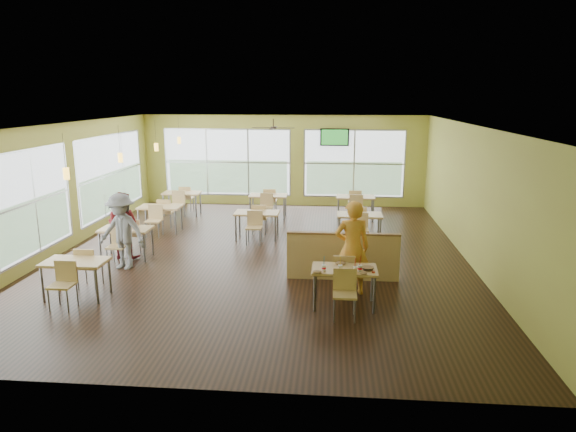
% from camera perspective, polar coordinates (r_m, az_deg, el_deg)
% --- Properties ---
extents(room, '(12.00, 12.04, 3.20)m').
position_cam_1_polar(room, '(12.41, -3.17, 2.71)').
color(room, black).
rests_on(room, ground).
extents(window_bays, '(9.24, 10.24, 2.38)m').
position_cam_1_polar(window_bays, '(15.95, -11.09, 4.40)').
color(window_bays, white).
rests_on(window_bays, room).
extents(main_table, '(1.22, 1.52, 0.87)m').
position_cam_1_polar(main_table, '(9.64, 6.28, -6.46)').
color(main_table, tan).
rests_on(main_table, floor).
extents(half_wall_divider, '(2.40, 0.14, 1.04)m').
position_cam_1_polar(half_wall_divider, '(11.05, 6.11, -4.45)').
color(half_wall_divider, tan).
rests_on(half_wall_divider, floor).
extents(dining_tables, '(6.92, 8.72, 0.87)m').
position_cam_1_polar(dining_tables, '(14.43, -6.30, 0.23)').
color(dining_tables, tan).
rests_on(dining_tables, floor).
extents(pendant_lights, '(0.11, 7.31, 0.86)m').
position_cam_1_polar(pendant_lights, '(13.74, -16.24, 6.84)').
color(pendant_lights, '#2D2119').
rests_on(pendant_lights, ceiling).
extents(ceiling_fan, '(1.25, 1.25, 0.29)m').
position_cam_1_polar(ceiling_fan, '(15.20, -1.64, 9.79)').
color(ceiling_fan, '#2D2119').
rests_on(ceiling_fan, ceiling).
extents(tv_backwall, '(1.00, 0.07, 0.60)m').
position_cam_1_polar(tv_backwall, '(18.03, 5.20, 8.71)').
color(tv_backwall, black).
rests_on(tv_backwall, wall_back).
extents(man_plaid, '(0.74, 0.54, 1.90)m').
position_cam_1_polar(man_plaid, '(10.18, 7.14, -3.52)').
color(man_plaid, orange).
rests_on(man_plaid, floor).
extents(patron_maroon, '(0.89, 0.75, 1.63)m').
position_cam_1_polar(patron_maroon, '(13.00, -17.88, -0.97)').
color(patron_maroon, '#5C1316').
rests_on(patron_maroon, floor).
extents(patron_grey, '(1.25, 0.88, 1.75)m').
position_cam_1_polar(patron_grey, '(12.17, -17.98, -1.64)').
color(patron_grey, slate).
rests_on(patron_grey, floor).
extents(cup_blue, '(0.09, 0.09, 0.31)m').
position_cam_1_polar(cup_blue, '(9.40, 4.01, -5.75)').
color(cup_blue, white).
rests_on(cup_blue, main_table).
extents(cup_yellow, '(0.09, 0.09, 0.32)m').
position_cam_1_polar(cup_yellow, '(9.41, 5.82, -5.76)').
color(cup_yellow, white).
rests_on(cup_yellow, main_table).
extents(cup_red_near, '(0.08, 0.08, 0.29)m').
position_cam_1_polar(cup_red_near, '(9.39, 7.46, -5.89)').
color(cup_red_near, white).
rests_on(cup_red_near, main_table).
extents(cup_red_far, '(0.09, 0.09, 0.33)m').
position_cam_1_polar(cup_red_far, '(9.44, 7.99, -5.75)').
color(cup_red_far, white).
rests_on(cup_red_far, main_table).
extents(food_basket, '(0.23, 0.23, 0.05)m').
position_cam_1_polar(food_basket, '(9.57, 8.87, -5.75)').
color(food_basket, black).
rests_on(food_basket, main_table).
extents(ketchup_cup, '(0.06, 0.06, 0.03)m').
position_cam_1_polar(ketchup_cup, '(9.44, 9.48, -6.16)').
color(ketchup_cup, '#98220A').
rests_on(ketchup_cup, main_table).
extents(wrapper_left, '(0.21, 0.20, 0.04)m').
position_cam_1_polar(wrapper_left, '(9.31, 3.24, -6.21)').
color(wrapper_left, '#9C734B').
rests_on(wrapper_left, main_table).
extents(wrapper_mid, '(0.22, 0.21, 0.05)m').
position_cam_1_polar(wrapper_mid, '(9.79, 5.84, -5.24)').
color(wrapper_mid, '#9C734B').
rests_on(wrapper_mid, main_table).
extents(wrapper_right, '(0.16, 0.15, 0.03)m').
position_cam_1_polar(wrapper_right, '(9.33, 8.39, -6.33)').
color(wrapper_right, '#9C734B').
rests_on(wrapper_right, main_table).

